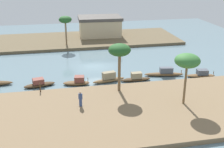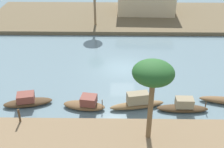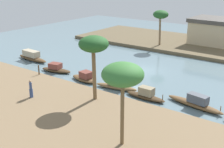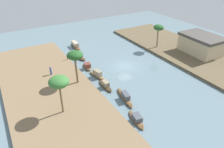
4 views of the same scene
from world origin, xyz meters
name	(u,v)px [view 4 (image 4 of 4)]	position (x,y,z in m)	size (l,w,h in m)	color
river_water	(125,66)	(0.00, 0.00, 0.00)	(67.35, 67.35, 0.00)	slate
riverbank_left	(47,87)	(0.00, -15.15, 0.24)	(37.06, 13.20, 0.48)	#846B4C
riverbank_right	(181,49)	(0.00, 15.15, 0.24)	(37.06, 13.20, 0.48)	brown
sampan_downstream_large	(105,85)	(4.54, -6.86, 0.39)	(3.97, 1.07, 1.14)	#47331E
sampan_midstream	(97,75)	(1.01, -6.51, 0.50)	(4.45, 1.68, 1.35)	brown
sampan_with_red_awning	(79,57)	(-7.75, -6.28, 0.38)	(3.99, 1.93, 1.05)	#47331E
sampan_open_hull	(75,45)	(-13.81, -4.75, 0.50)	(5.41, 1.44, 1.28)	brown
sampan_foreground	(125,97)	(8.86, -5.90, 0.41)	(5.42, 1.85, 1.20)	brown
sampan_upstream_small	(137,119)	(13.57, -7.24, 0.38)	(3.99, 1.67, 1.04)	brown
sampan_near_left_bank	(87,66)	(-3.05, -6.65, 0.41)	(3.47, 1.71, 1.14)	brown
person_on_near_bank	(51,71)	(-3.28, -13.49, 1.20)	(0.43, 0.43, 1.61)	#33477A
mooring_post	(67,57)	(-7.49, -8.99, 1.01)	(0.14, 0.14, 1.06)	#4C3823
palm_tree_left_near	(75,56)	(1.49, -10.48, 5.26)	(2.51, 2.51, 5.61)	brown
palm_tree_left_far	(59,82)	(7.45, -15.00, 5.17)	(2.58, 2.58, 5.46)	brown
palm_tree_right_tall	(159,28)	(-3.43, 10.96, 4.95)	(2.27, 2.27, 5.23)	#7F6647
riverside_building	(201,44)	(3.63, 16.92, 2.45)	(8.71, 6.25, 3.87)	beige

